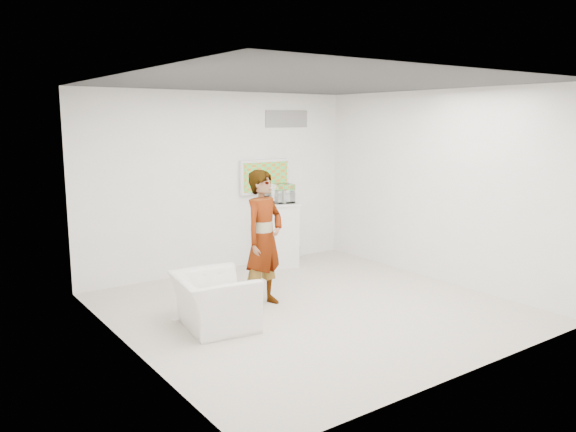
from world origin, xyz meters
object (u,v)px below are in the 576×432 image
object	(u,v)px
person	(264,239)
pedestal	(283,234)
floor_uplight	(297,251)
armchair	(214,301)
tv	(265,177)

from	to	relation	value
person	pedestal	distance (m)	2.20
floor_uplight	pedestal	bearing A→B (deg)	-153.94
person	armchair	distance (m)	1.19
tv	floor_uplight	distance (m)	1.56
person	pedestal	world-z (taller)	person
pedestal	armchair	bearing A→B (deg)	-140.63
person	pedestal	bearing A→B (deg)	29.80
armchair	pedestal	world-z (taller)	pedestal
tv	armchair	size ratio (longest dim) A/B	0.98
pedestal	floor_uplight	distance (m)	0.71
tv	pedestal	bearing A→B (deg)	-69.38
person	floor_uplight	distance (m)	2.82
tv	floor_uplight	size ratio (longest dim) A/B	3.82
tv	pedestal	world-z (taller)	tv
tv	floor_uplight	xyz separation A→B (m)	(0.64, -0.10, -1.42)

